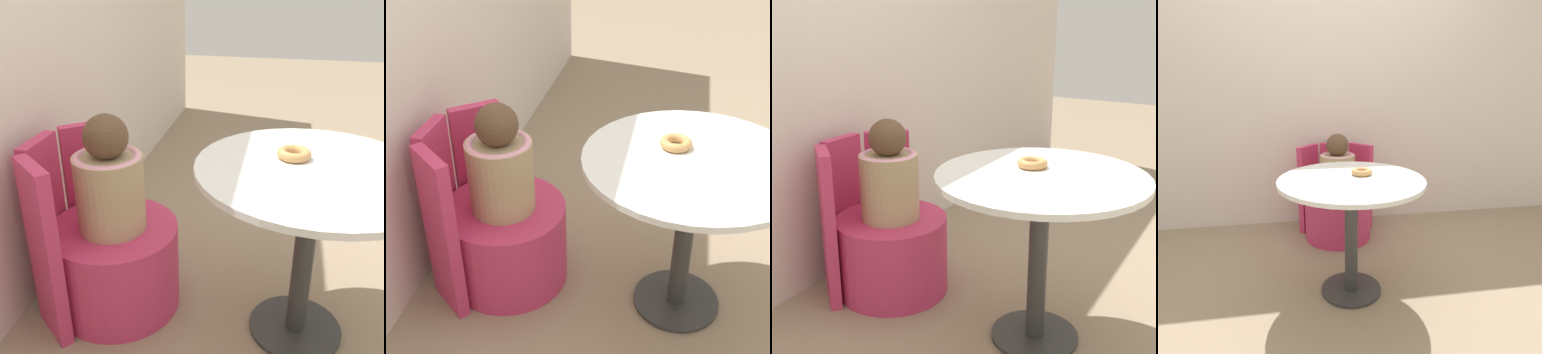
{
  "view_description": "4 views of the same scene",
  "coord_description": "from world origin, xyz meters",
  "views": [
    {
      "loc": [
        -1.43,
        0.09,
        1.33
      ],
      "look_at": [
        0.06,
        0.41,
        0.62
      ],
      "focal_mm": 42.0,
      "sensor_mm": 36.0,
      "label": 1
    },
    {
      "loc": [
        -1.71,
        0.04,
        1.68
      ],
      "look_at": [
        0.01,
        0.4,
        0.58
      ],
      "focal_mm": 50.0,
      "sensor_mm": 36.0,
      "label": 2
    },
    {
      "loc": [
        -1.8,
        -0.76,
        1.32
      ],
      "look_at": [
        0.08,
        0.36,
        0.63
      ],
      "focal_mm": 50.0,
      "sensor_mm": 36.0,
      "label": 3
    },
    {
      "loc": [
        -0.29,
        -1.83,
        1.25
      ],
      "look_at": [
        0.07,
        0.33,
        0.62
      ],
      "focal_mm": 32.0,
      "sensor_mm": 36.0,
      "label": 4
    }
  ],
  "objects": [
    {
      "name": "booth_backrest",
      "position": [
        0.04,
        0.95,
        0.36
      ],
      "size": [
        0.62,
        0.23,
        0.73
      ],
      "color": "#C63360",
      "rests_on": "ground_plane"
    },
    {
      "name": "child_figure",
      "position": [
        0.04,
        0.73,
        0.58
      ],
      "size": [
        0.27,
        0.27,
        0.47
      ],
      "color": "tan",
      "rests_on": "tub_chair"
    },
    {
      "name": "ground_plane",
      "position": [
        0.0,
        0.0,
        0.0
      ],
      "size": [
        12.0,
        12.0,
        0.0
      ],
      "primitive_type": "plane",
      "color": "gray"
    },
    {
      "name": "round_table",
      "position": [
        0.02,
        -0.03,
        0.57
      ],
      "size": [
        0.82,
        0.82,
        0.72
      ],
      "color": "#333333",
      "rests_on": "ground_plane"
    },
    {
      "name": "donut",
      "position": [
        0.09,
        0.04,
        0.73
      ],
      "size": [
        0.12,
        0.12,
        0.03
      ],
      "color": "tan",
      "rests_on": "round_table"
    },
    {
      "name": "tub_chair",
      "position": [
        0.04,
        0.73,
        0.19
      ],
      "size": [
        0.53,
        0.53,
        0.38
      ],
      "color": "#C63360",
      "rests_on": "ground_plane"
    }
  ]
}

